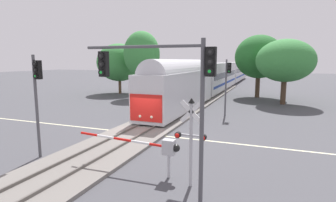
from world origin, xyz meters
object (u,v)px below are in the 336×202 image
at_px(traffic_signal_near_right, 167,81).
at_px(crossing_gate_near, 158,147).
at_px(pine_left_background, 119,63).
at_px(oak_far_right, 285,61).
at_px(traffic_signal_median, 37,90).
at_px(elm_centre_background, 259,57).
at_px(commuter_train, 220,75).
at_px(crossing_signal_mast, 191,133).
at_px(traffic_signal_far_side, 227,79).
at_px(oak_behind_train, 142,54).

bearing_deg(traffic_signal_near_right, crossing_gate_near, 121.91).
height_order(traffic_signal_near_right, pine_left_background, pine_left_background).
relative_size(traffic_signal_near_right, oak_far_right, 0.77).
bearing_deg(traffic_signal_median, crossing_gate_near, 1.28).
relative_size(pine_left_background, elm_centre_background, 0.89).
bearing_deg(traffic_signal_near_right, elm_centre_background, 87.15).
distance_m(commuter_train, traffic_signal_median, 39.16).
distance_m(crossing_signal_mast, oak_far_right, 25.88).
xyz_separation_m(traffic_signal_far_side, elm_centre_background, (2.01, 15.52, 2.21)).
bearing_deg(traffic_signal_near_right, traffic_signal_median, 167.78).
relative_size(crossing_signal_mast, traffic_signal_far_side, 0.70).
height_order(crossing_gate_near, traffic_signal_median, traffic_signal_median).
xyz_separation_m(commuter_train, oak_behind_train, (-8.54, -14.82, 3.53)).
xyz_separation_m(traffic_signal_median, oak_far_right, (13.13, 24.98, 1.53)).
relative_size(commuter_train, elm_centre_background, 7.39).
relative_size(crossing_gate_near, traffic_signal_near_right, 0.89).
xyz_separation_m(pine_left_background, oak_far_right, (24.60, -2.34, 0.29)).
bearing_deg(oak_behind_train, commuter_train, 60.05).
bearing_deg(crossing_signal_mast, crossing_gate_near, 163.96).
distance_m(traffic_signal_near_right, oak_behind_train, 29.60).
height_order(crossing_gate_near, crossing_signal_mast, crossing_signal_mast).
height_order(traffic_signal_median, elm_centre_background, elm_centre_background).
xyz_separation_m(crossing_gate_near, traffic_signal_near_right, (1.20, -1.93, 3.23)).
distance_m(commuter_train, pine_left_background, 18.53).
height_order(oak_behind_train, oak_far_right, oak_behind_train).
relative_size(oak_behind_train, elm_centre_background, 1.06).
bearing_deg(traffic_signal_median, elm_centre_background, 72.22).
bearing_deg(traffic_signal_near_right, crossing_signal_mast, 69.74).
xyz_separation_m(commuter_train, traffic_signal_far_side, (5.11, -24.00, 0.94)).
bearing_deg(traffic_signal_median, traffic_signal_far_side, 62.62).
relative_size(commuter_train, crossing_signal_mast, 17.31).
bearing_deg(oak_behind_train, oak_far_right, 2.27).
bearing_deg(traffic_signal_far_side, oak_far_right, 61.78).
bearing_deg(crossing_signal_mast, oak_far_right, 80.14).
relative_size(crossing_signal_mast, pine_left_background, 0.48).
bearing_deg(pine_left_background, elm_centre_background, 8.69).
relative_size(oak_far_right, elm_centre_background, 0.88).
xyz_separation_m(traffic_signal_median, elm_centre_background, (9.81, 30.58, 2.08)).
bearing_deg(pine_left_background, crossing_gate_near, -55.79).
bearing_deg(pine_left_background, traffic_signal_near_right, -55.94).
distance_m(traffic_signal_far_side, elm_centre_background, 15.81).
xyz_separation_m(crossing_gate_near, oak_far_right, (6.13, 24.83, 3.92)).
relative_size(traffic_signal_median, oak_behind_train, 0.60).
xyz_separation_m(crossing_signal_mast, traffic_signal_median, (-8.73, 0.34, 1.45)).
distance_m(traffic_signal_median, oak_behind_train, 25.05).
distance_m(crossing_gate_near, traffic_signal_far_side, 15.09).
bearing_deg(crossing_gate_near, elm_centre_background, 84.72).
distance_m(traffic_signal_median, traffic_signal_near_right, 8.43).
xyz_separation_m(traffic_signal_far_side, oak_behind_train, (-13.65, 9.18, 2.59)).
relative_size(commuter_train, oak_far_right, 8.39).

